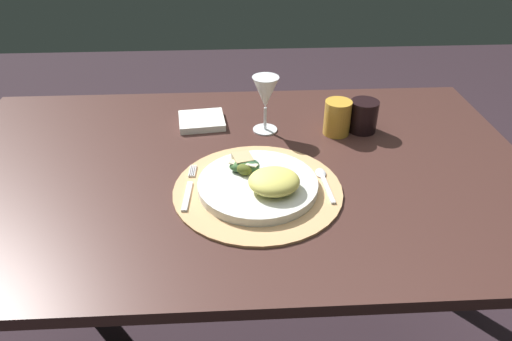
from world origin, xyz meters
The scene contains 12 objects.
dining_table centered at (0.00, 0.00, 0.61)m, with size 1.40×0.85×0.74m.
placemat centered at (0.05, -0.10, 0.74)m, with size 0.37×0.37×0.01m, color tan.
dinner_plate centered at (0.05, -0.10, 0.75)m, with size 0.26×0.26×0.02m, color silver.
pasta_serving centered at (0.08, -0.14, 0.78)m, with size 0.11×0.10×0.04m, color #DCD260.
salad_greens centered at (0.02, -0.06, 0.77)m, with size 0.08×0.07×0.02m.
bread_piece centered at (0.02, -0.04, 0.77)m, with size 0.05×0.04×0.02m, color tan.
fork centered at (-0.10, -0.10, 0.74)m, with size 0.02×0.17×0.00m.
spoon centered at (0.20, -0.08, 0.74)m, with size 0.02×0.13×0.01m.
napkin centered at (-0.09, 0.22, 0.75)m, with size 0.12×0.11×0.02m, color white.
wine_glass centered at (0.08, 0.17, 0.84)m, with size 0.07×0.07×0.15m.
amber_tumbler centered at (0.27, 0.14, 0.78)m, with size 0.07×0.07×0.09m, color gold.
dark_tumbler centered at (0.34, 0.16, 0.78)m, with size 0.07×0.07×0.08m, color black.
Camera 1 is at (0.00, -0.92, 1.33)m, focal length 32.61 mm.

